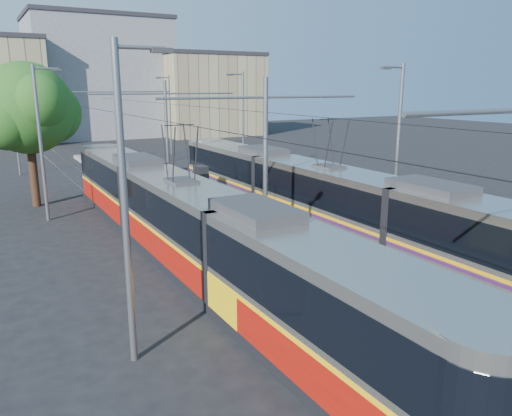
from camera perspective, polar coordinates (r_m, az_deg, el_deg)
ground at (r=15.92m, az=16.22°, el=-12.67°), size 160.00×160.00×0.00m
platform at (r=29.52m, az=-7.87°, el=0.32°), size 4.00×50.00×0.30m
tactile_strip_left at (r=29.00m, az=-10.54°, el=0.29°), size 0.70×50.00×0.01m
tactile_strip_right at (r=30.03m, az=-5.32°, el=0.93°), size 0.70×50.00×0.01m
rails at (r=29.55m, az=-7.87°, el=0.07°), size 8.71×70.00×0.03m
tram_left at (r=20.07m, az=-8.37°, el=-1.50°), size 2.43×29.51×5.50m
tram_right at (r=23.50m, az=8.19°, el=1.13°), size 2.43×29.78×5.50m
catenary at (r=26.21m, az=-5.85°, el=8.39°), size 9.20×70.00×7.00m
street_lamps at (r=32.60m, az=-10.76°, el=8.66°), size 15.18×38.22×8.00m
shelter at (r=28.66m, az=-6.29°, el=2.69°), size 0.69×1.06×2.26m
tree at (r=31.93m, az=-24.15°, el=10.22°), size 5.73×5.29×8.32m
building_centre at (r=75.58m, az=-17.46°, el=14.03°), size 18.36×14.28×16.22m
building_right at (r=74.30m, az=-5.43°, el=12.80°), size 14.28×10.20×11.58m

